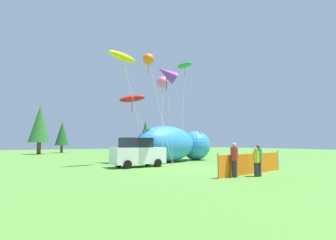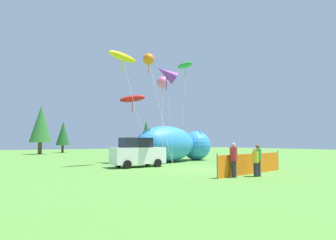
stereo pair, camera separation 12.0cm
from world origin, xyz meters
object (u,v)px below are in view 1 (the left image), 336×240
Objects in this scene: folding_chair at (229,161)px; kite_pink_octopus at (162,82)px; kite_yellow_hero at (123,57)px; kite_green_fish at (185,66)px; parked_car at (138,153)px; spectator_in_green_shirt at (259,159)px; kite_purple_delta at (167,74)px; inflatable_cat at (174,145)px; kite_orange_flower at (149,59)px; spectator_in_red_shirt at (256,161)px; spectator_in_grey_shirt at (234,158)px; kite_red_lizard at (132,99)px.

kite_pink_octopus reaches higher than folding_chair.
kite_green_fish is at bearing 14.75° from kite_yellow_hero.
kite_yellow_hero reaches higher than parked_car.
kite_purple_delta is (-1.71, 6.77, 6.05)m from spectator_in_green_shirt.
kite_orange_flower is (-3.18, -0.67, 7.80)m from inflatable_cat.
spectator_in_green_shirt is at bearing -112.86° from inflatable_cat.
kite_purple_delta is 3.91m from kite_pink_octopus.
kite_green_fish is (4.07, 12.14, 8.99)m from spectator_in_red_shirt.
parked_car is 7.22m from kite_pink_octopus.
spectator_in_red_shirt is at bearing -91.28° from kite_pink_octopus.
spectator_in_green_shirt is at bearing -69.02° from kite_yellow_hero.
kite_purple_delta reaches higher than spectator_in_green_shirt.
kite_purple_delta reaches higher than spectator_in_grey_shirt.
parked_car is 0.40× the size of kite_orange_flower.
kite_orange_flower is (0.68, 4.20, 2.36)m from kite_purple_delta.
kite_red_lizard is at bearing 118.02° from kite_orange_flower.
inflatable_cat is (5.40, 3.22, 0.49)m from parked_car.
spectator_in_green_shirt is (3.26, -8.41, -0.12)m from parked_car.
inflatable_cat is at bearing 32.86° from kite_pink_octopus.
kite_red_lizard reaches higher than inflatable_cat.
kite_green_fish is (3.84, 1.88, 2.63)m from kite_pink_octopus.
parked_car is 6.51m from kite_red_lizard.
kite_red_lizard reaches higher than parked_car.
spectator_in_grey_shirt is at bearing 3.78° from folding_chair.
kite_yellow_hero is at bearing -177.64° from kite_pink_octopus.
spectator_in_green_shirt is at bearing -16.62° from spectator_in_grey_shirt.
kite_purple_delta is (-1.51, 6.77, 6.14)m from spectator_in_red_shirt.
kite_green_fish is at bearing 72.35° from spectator_in_green_shirt.
kite_yellow_hero is at bearing 104.26° from spectator_in_grey_shirt.
kite_pink_octopus reaches higher than spectator_in_green_shirt.
inflatable_cat is 1.02× the size of kite_yellow_hero.
kite_pink_octopus is at bearing 2.36° from kite_yellow_hero.
kite_orange_flower is at bearing 94.33° from spectator_in_red_shirt.
parked_car is at bearing -81.46° from folding_chair.
parked_car is at bearing -161.62° from inflatable_cat.
folding_chair is at bearing -64.82° from kite_orange_flower.
inflatable_cat is 11.85m from spectator_in_green_shirt.
kite_purple_delta is 1.22× the size of kite_red_lizard.
kite_green_fish reaches higher than kite_red_lizard.
kite_pink_octopus is at bearing -153.94° from kite_green_fish.
parked_car is 6.31m from inflatable_cat.
kite_pink_octopus is 3.27m from kite_red_lizard.
kite_yellow_hero is (-5.98, 5.81, 8.31)m from folding_chair.
spectator_in_red_shirt is 0.25× the size of kite_red_lizard.
kite_pink_octopus is at bearing 88.72° from spectator_in_red_shirt.
inflatable_cat is at bearing 72.39° from spectator_in_grey_shirt.
inflatable_cat reaches higher than spectator_in_red_shirt.
folding_chair is at bearing 63.89° from spectator_in_green_shirt.
folding_chair is at bearing -38.18° from parked_car.
kite_orange_flower is 2.49m from kite_pink_octopus.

